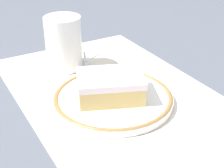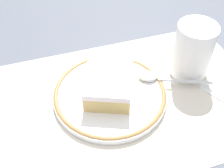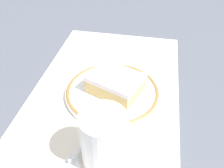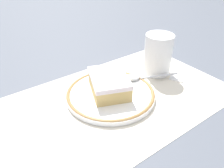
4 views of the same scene
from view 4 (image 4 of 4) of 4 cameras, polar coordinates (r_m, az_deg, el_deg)
The scene contains 8 objects.
ground_plane at distance 0.48m, azimuth 0.76°, elevation -4.14°, with size 2.40×2.40×0.00m, color #4C515B.
placemat at distance 0.48m, azimuth 0.76°, elevation -4.07°, with size 0.51×0.30×0.00m, color beige.
plate at distance 0.49m, azimuth 0.00°, elevation -2.33°, with size 0.19×0.19×0.01m.
cake_slice at distance 0.48m, azimuth -0.91°, elevation 0.06°, with size 0.11×0.12×0.04m.
spoon at distance 0.53m, azimuth 6.63°, elevation 1.80°, with size 0.12×0.06×0.01m.
cup at distance 0.57m, azimuth 11.42°, elevation 6.73°, with size 0.07×0.07×0.10m.
napkin at distance 0.38m, azimuth -14.40°, elevation -17.68°, with size 0.13×0.12×0.00m, color white.
sugar_packet at distance 0.57m, azimuth 16.91°, elevation 1.52°, with size 0.05×0.03×0.01m, color white.
Camera 4 is at (0.23, 0.31, 0.29)m, focal length 36.31 mm.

